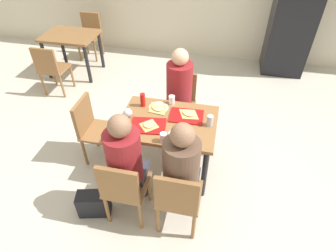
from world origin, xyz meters
TOP-DOWN VIEW (x-y plane):
  - ground_plane at (0.00, 0.00)m, footprint 10.00×10.00m
  - main_table at (0.00, 0.00)m, footprint 1.03×0.75m
  - chair_near_left at (-0.26, -0.76)m, footprint 0.40×0.40m
  - chair_near_right at (0.26, -0.76)m, footprint 0.40×0.40m
  - chair_far_side at (0.00, 0.76)m, footprint 0.40×0.40m
  - chair_left_end at (-0.90, 0.00)m, footprint 0.40×0.40m
  - person_in_red at (-0.26, -0.62)m, footprint 0.32×0.42m
  - person_in_brown_jacket at (0.26, -0.62)m, footprint 0.32×0.42m
  - person_far_side at (-0.00, 0.62)m, footprint 0.32×0.42m
  - tray_red_near at (-0.18, -0.13)m, footprint 0.39×0.31m
  - tray_red_far at (0.18, 0.11)m, footprint 0.37×0.28m
  - paper_plate_center at (-0.15, 0.21)m, footprint 0.22×0.22m
  - paper_plate_near_edge at (0.15, -0.21)m, footprint 0.22×0.22m
  - pizza_slice_a at (-0.17, -0.14)m, footprint 0.17×0.17m
  - pizza_slice_b at (0.20, 0.14)m, footprint 0.25×0.23m
  - pizza_slice_c at (-0.16, 0.18)m, footprint 0.27×0.27m
  - plastic_cup_a at (-0.03, 0.32)m, footprint 0.07×0.07m
  - plastic_cup_b at (0.03, -0.32)m, footprint 0.07×0.07m
  - soda_can at (0.44, 0.02)m, footprint 0.07×0.07m
  - condiment_bottle at (-0.33, 0.21)m, footprint 0.06×0.06m
  - foil_bundle at (-0.44, -0.02)m, footprint 0.10×0.10m
  - handbag at (-0.61, -0.78)m, footprint 0.35×0.23m
  - drink_fridge at (1.54, 2.85)m, footprint 0.70×0.60m
  - background_table at (-2.15, 1.95)m, footprint 0.90×0.70m
  - background_chair_near at (-2.15, 1.21)m, footprint 0.40×0.40m
  - background_chair_far at (-2.15, 2.68)m, footprint 0.40×0.40m

SIDE VIEW (x-z plane):
  - ground_plane at x=0.00m, z-range -0.02..0.00m
  - handbag at x=-0.61m, z-range 0.00..0.28m
  - chair_near_left at x=-0.26m, z-range 0.07..0.90m
  - chair_near_right at x=0.26m, z-range 0.07..0.90m
  - chair_far_side at x=0.00m, z-range 0.07..0.90m
  - chair_left_end at x=-0.90m, z-range 0.07..0.90m
  - background_chair_near at x=-2.15m, z-range 0.07..0.90m
  - background_chair_far at x=-2.15m, z-range 0.07..0.90m
  - background_table at x=-2.15m, z-range 0.24..0.96m
  - main_table at x=0.00m, z-range 0.25..0.98m
  - paper_plate_center at x=-0.15m, z-range 0.72..0.73m
  - paper_plate_near_edge at x=0.15m, z-range 0.72..0.73m
  - person_in_red at x=-0.26m, z-range 0.11..1.35m
  - person_in_brown_jacket at x=0.26m, z-range 0.11..1.35m
  - person_far_side at x=0.00m, z-range 0.11..1.35m
  - tray_red_near at x=-0.18m, z-range 0.72..0.74m
  - tray_red_far at x=0.18m, z-range 0.72..0.74m
  - pizza_slice_c at x=-0.16m, z-range 0.73..0.75m
  - pizza_slice_a at x=-0.17m, z-range 0.74..0.76m
  - pizza_slice_b at x=0.20m, z-range 0.74..0.76m
  - plastic_cup_a at x=-0.03m, z-range 0.72..0.82m
  - plastic_cup_b at x=0.03m, z-range 0.72..0.82m
  - foil_bundle at x=-0.44m, z-range 0.72..0.82m
  - soda_can at x=0.44m, z-range 0.72..0.84m
  - condiment_bottle at x=-0.33m, z-range 0.72..0.88m
  - drink_fridge at x=1.54m, z-range 0.00..1.90m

